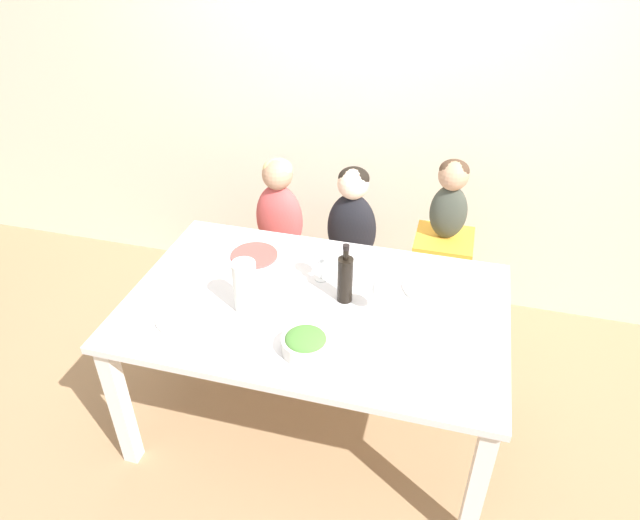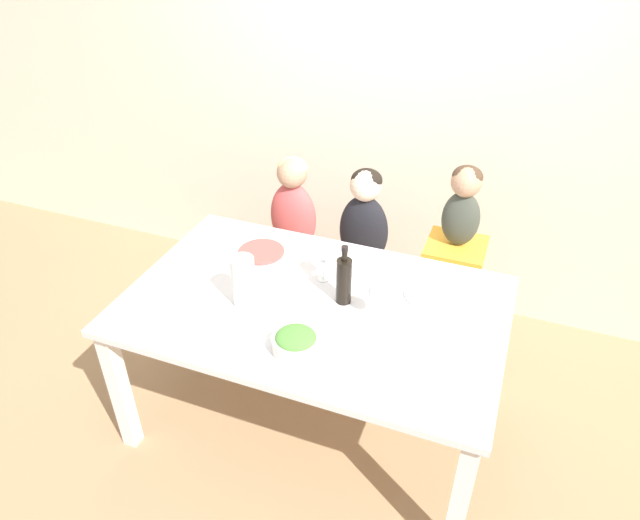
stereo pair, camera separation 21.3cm
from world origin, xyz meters
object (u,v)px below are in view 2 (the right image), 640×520
chair_far_center (361,276)px  chair_right_highchair (452,272)px  person_child_left (293,204)px  salad_bowl_large (296,342)px  wine_glass_near (378,293)px  dinner_plate_back_left (261,252)px  wine_bottle (344,280)px  dinner_plate_front_left (182,309)px  wine_glass_far (323,256)px  chair_far_left (295,261)px  person_child_center (364,217)px  paper_towel_roll (244,282)px  dinner_plate_back_right (430,295)px  person_baby_right (464,201)px

chair_far_center → chair_right_highchair: bearing=0.0°
person_child_left → salad_bowl_large: person_child_left is taller
wine_glass_near → person_child_left: bearing=133.4°
person_child_left → dinner_plate_back_left: size_ratio=2.51×
wine_bottle → chair_right_highchair: bearing=60.8°
salad_bowl_large → dinner_plate_back_left: bearing=126.8°
dinner_plate_front_left → person_child_left: bearing=84.6°
chair_right_highchair → salad_bowl_large: bearing=-113.5°
person_child_left → wine_bottle: person_child_left is taller
wine_bottle → salad_bowl_large: 0.38m
wine_bottle → dinner_plate_front_left: bearing=-153.9°
chair_far_center → wine_glass_far: bearing=-92.2°
chair_far_left → person_child_center: size_ratio=0.81×
chair_right_highchair → wine_glass_far: (-0.54, -0.58, 0.33)m
wine_bottle → dinner_plate_front_left: size_ratio=1.24×
chair_right_highchair → wine_glass_near: bearing=-106.5°
paper_towel_roll → wine_glass_near: 0.58m
chair_right_highchair → salad_bowl_large: salad_bowl_large is taller
chair_far_left → salad_bowl_large: size_ratio=2.45×
person_child_left → dinner_plate_back_right: bearing=-30.2°
chair_far_left → person_child_left: 0.39m
chair_far_left → dinner_plate_front_left: size_ratio=2.03×
person_child_left → person_child_center: bearing=0.0°
paper_towel_roll → wine_glass_near: (0.57, 0.12, 0.01)m
person_child_left → person_baby_right: (0.94, 0.00, 0.20)m
wine_bottle → wine_glass_near: 0.18m
wine_glass_far → dinner_plate_back_left: size_ratio=0.75×
wine_glass_far → person_child_center: bearing=87.8°
dinner_plate_back_left → person_baby_right: bearing=27.7°
dinner_plate_front_left → person_baby_right: bearing=44.5°
paper_towel_roll → wine_glass_far: 0.40m
chair_far_center → salad_bowl_large: bearing=-87.5°
chair_right_highchair → wine_glass_far: 0.86m
person_child_left → person_baby_right: person_baby_right is taller
paper_towel_roll → dinner_plate_front_left: 0.30m
dinner_plate_front_left → dinner_plate_back_right: same height
salad_bowl_large → chair_right_highchair: bearing=66.5°
chair_far_center → person_child_left: (-0.43, 0.00, 0.39)m
person_baby_right → salad_bowl_large: 1.19m
wine_bottle → paper_towel_roll: wine_bottle is taller
paper_towel_roll → chair_far_left: bearing=99.4°
dinner_plate_back_left → person_child_left: bearing=93.5°
paper_towel_roll → dinner_plate_front_left: paper_towel_roll is taller
person_baby_right → paper_towel_roll: (-0.79, -0.88, -0.11)m
salad_bowl_large → person_child_left: bearing=113.8°
wine_glass_near → dinner_plate_front_left: wine_glass_near is taller
wine_glass_far → paper_towel_roll: bearing=-131.0°
chair_far_left → person_child_left: bearing=90.0°
wine_glass_far → chair_far_left: bearing=125.0°
chair_right_highchair → paper_towel_roll: paper_towel_roll is taller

